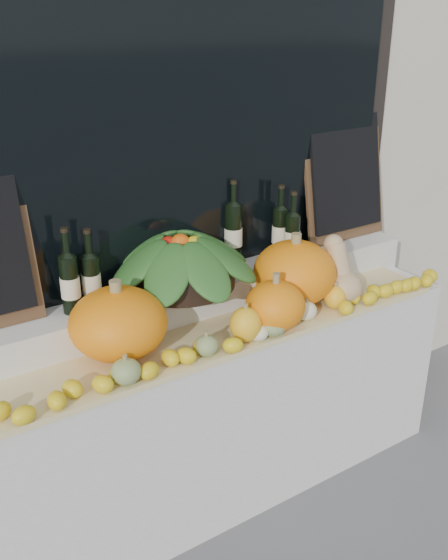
# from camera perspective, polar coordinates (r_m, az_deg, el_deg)

# --- Properties ---
(display_sill) EXTENTS (2.30, 0.55, 0.88)m
(display_sill) POSITION_cam_1_polar(r_m,az_deg,el_deg) (2.93, -0.83, -11.76)
(display_sill) COLOR silver
(display_sill) RESTS_ON ground
(rear_tier) EXTENTS (2.30, 0.25, 0.16)m
(rear_tier) POSITION_cam_1_polar(r_m,az_deg,el_deg) (2.78, -2.56, -1.47)
(rear_tier) COLOR silver
(rear_tier) RESTS_ON display_sill
(straw_bedding) EXTENTS (2.10, 0.32, 0.02)m
(straw_bedding) POSITION_cam_1_polar(r_m,az_deg,el_deg) (2.60, 0.61, -4.96)
(straw_bedding) COLOR tan
(straw_bedding) RESTS_ON display_sill
(pumpkin_left) EXTENTS (0.46, 0.46, 0.27)m
(pumpkin_left) POSITION_cam_1_polar(r_m,az_deg,el_deg) (2.40, -9.64, -3.91)
(pumpkin_left) COLOR orange
(pumpkin_left) RESTS_ON straw_bedding
(pumpkin_right) EXTENTS (0.44, 0.44, 0.29)m
(pumpkin_right) POSITION_cam_1_polar(r_m,az_deg,el_deg) (2.81, 6.47, 0.67)
(pumpkin_right) COLOR orange
(pumpkin_right) RESTS_ON straw_bedding
(pumpkin_center) EXTENTS (0.31, 0.31, 0.21)m
(pumpkin_center) POSITION_cam_1_polar(r_m,az_deg,el_deg) (2.58, 4.71, -2.35)
(pumpkin_center) COLOR orange
(pumpkin_center) RESTS_ON straw_bedding
(butternut_squash) EXTENTS (0.16, 0.22, 0.30)m
(butternut_squash) POSITION_cam_1_polar(r_m,az_deg,el_deg) (2.87, 10.71, 0.38)
(butternut_squash) COLOR tan
(butternut_squash) RESTS_ON straw_bedding
(decorative_gourds) EXTENTS (1.15, 0.16, 0.17)m
(decorative_gourds) POSITION_cam_1_polar(r_m,az_deg,el_deg) (2.52, 2.58, -4.32)
(decorative_gourds) COLOR #305D1C
(decorative_gourds) RESTS_ON straw_bedding
(lemon_heap) EXTENTS (2.20, 0.16, 0.06)m
(lemon_heap) POSITION_cam_1_polar(r_m,az_deg,el_deg) (2.50, 2.03, -5.08)
(lemon_heap) COLOR yellow
(lemon_heap) RESTS_ON straw_bedding
(produce_bowl) EXTENTS (0.70, 0.70, 0.24)m
(produce_bowl) POSITION_cam_1_polar(r_m,az_deg,el_deg) (2.65, -3.96, 1.84)
(produce_bowl) COLOR black
(produce_bowl) RESTS_ON rear_tier
(wine_bottle_far_left) EXTENTS (0.08, 0.08, 0.35)m
(wine_bottle_far_left) POSITION_cam_1_polar(r_m,az_deg,el_deg) (2.48, -13.90, -0.29)
(wine_bottle_far_left) COLOR black
(wine_bottle_far_left) RESTS_ON rear_tier
(wine_bottle_near_left) EXTENTS (0.08, 0.08, 0.32)m
(wine_bottle_near_left) POSITION_cam_1_polar(r_m,az_deg,el_deg) (2.53, -12.03, 0.01)
(wine_bottle_near_left) COLOR black
(wine_bottle_near_left) RESTS_ON rear_tier
(wine_bottle_tall) EXTENTS (0.08, 0.08, 0.40)m
(wine_bottle_tall) POSITION_cam_1_polar(r_m,az_deg,el_deg) (2.87, 0.85, 4.25)
(wine_bottle_tall) COLOR black
(wine_bottle_tall) RESTS_ON rear_tier
(wine_bottle_near_right) EXTENTS (0.08, 0.08, 0.35)m
(wine_bottle_near_right) POSITION_cam_1_polar(r_m,az_deg,el_deg) (2.99, 5.12, 4.49)
(wine_bottle_near_right) COLOR black
(wine_bottle_near_right) RESTS_ON rear_tier
(wine_bottle_far_right) EXTENTS (0.08, 0.08, 0.33)m
(wine_bottle_far_right) POSITION_cam_1_polar(r_m,az_deg,el_deg) (2.95, 6.24, 3.99)
(wine_bottle_far_right) COLOR black
(wine_bottle_far_right) RESTS_ON rear_tier
(chalkboard_right) EXTENTS (0.50, 0.14, 0.61)m
(chalkboard_right) POSITION_cam_1_polar(r_m,az_deg,el_deg) (3.23, 11.01, 9.28)
(chalkboard_right) COLOR #4C331E
(chalkboard_right) RESTS_ON rear_tier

